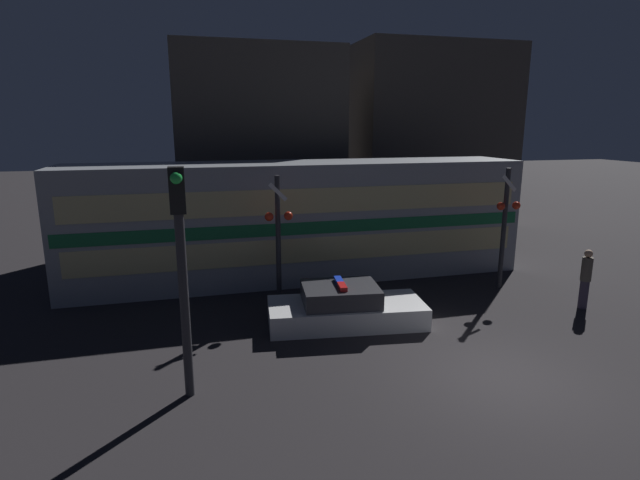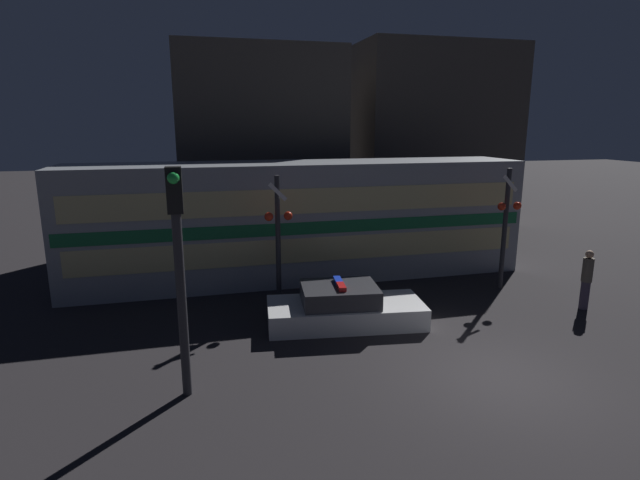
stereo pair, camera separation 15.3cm
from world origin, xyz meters
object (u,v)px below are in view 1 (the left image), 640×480
at_px(train, 300,220).
at_px(traffic_light_corner, 182,262).
at_px(police_car, 345,308).
at_px(pedestrian, 586,278).
at_px(crossing_signal_near, 505,222).

bearing_deg(train, traffic_light_corner, -117.98).
xyz_separation_m(train, traffic_light_corner, (-4.12, -7.76, 0.77)).
relative_size(train, police_car, 3.58).
height_order(train, police_car, train).
bearing_deg(pedestrian, crossing_signal_near, 118.15).
distance_m(train, pedestrian, 9.61).
distance_m(police_car, pedestrian, 7.57).
distance_m(police_car, crossing_signal_near, 6.72).
bearing_deg(pedestrian, police_car, 174.56).
bearing_deg(police_car, train, 99.28).
bearing_deg(crossing_signal_near, pedestrian, -61.85).
bearing_deg(train, crossing_signal_near, -26.51).
distance_m(pedestrian, crossing_signal_near, 3.05).
height_order(pedestrian, crossing_signal_near, crossing_signal_near).
bearing_deg(pedestrian, traffic_light_corner, -169.70).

